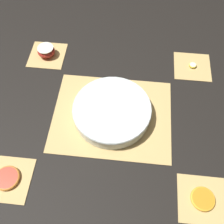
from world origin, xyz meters
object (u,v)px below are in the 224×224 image
grapefruit_slice (7,178)px  apple_half (46,51)px  banana_coin_single (193,65)px  fruit_salad_bowl (112,111)px  orange_slice_whole (203,199)px

grapefruit_slice → apple_half: bearing=-90.0°
grapefruit_slice → banana_coin_single: bearing=-138.6°
fruit_salad_bowl → banana_coin_single: bearing=-138.6°
fruit_salad_bowl → orange_slice_whole: (-0.33, 0.29, -0.03)m
fruit_salad_bowl → orange_slice_whole: fruit_salad_bowl is taller
fruit_salad_bowl → apple_half: bearing=-41.3°
apple_half → orange_slice_whole: (-0.66, 0.58, -0.02)m
orange_slice_whole → grapefruit_slice: bearing=0.0°
apple_half → banana_coin_single: size_ratio=2.34×
banana_coin_single → grapefruit_slice: bearing=41.4°
apple_half → banana_coin_single: apple_half is taller
apple_half → orange_slice_whole: 0.88m
banana_coin_single → grapefruit_slice: grapefruit_slice is taller
apple_half → banana_coin_single: 0.66m
apple_half → orange_slice_whole: size_ratio=0.96×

